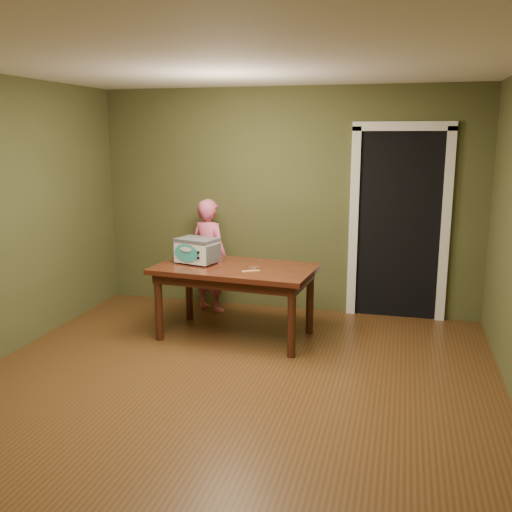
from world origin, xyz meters
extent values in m
plane|color=#553618|center=(0.00, 0.00, 0.00)|extent=(5.00, 5.00, 0.00)
cube|color=#4A4D29|center=(0.00, 2.50, 1.30)|extent=(4.50, 0.02, 2.60)
cube|color=white|center=(0.00, 0.00, 2.60)|extent=(4.50, 5.00, 0.02)
cube|color=black|center=(1.30, 2.80, 1.05)|extent=(0.90, 0.60, 2.10)
cube|color=black|center=(1.30, 2.48, 1.05)|extent=(0.90, 0.02, 2.10)
cube|color=white|center=(0.80, 2.47, 1.05)|extent=(0.10, 0.06, 2.20)
cube|color=white|center=(1.80, 2.47, 1.05)|extent=(0.10, 0.06, 2.20)
cube|color=white|center=(1.30, 2.47, 2.15)|extent=(1.10, 0.06, 0.10)
cube|color=#3B150D|center=(-0.28, 1.36, 0.72)|extent=(1.67, 1.03, 0.05)
cube|color=#37180D|center=(-0.28, 1.36, 0.65)|extent=(1.54, 0.90, 0.10)
cylinder|color=#37180D|center=(-1.01, 1.08, 0.35)|extent=(0.08, 0.08, 0.70)
cylinder|color=#37180D|center=(-0.95, 1.77, 0.35)|extent=(0.08, 0.08, 0.70)
cylinder|color=#37180D|center=(0.38, 0.96, 0.35)|extent=(0.08, 0.08, 0.70)
cylinder|color=#37180D|center=(0.44, 1.65, 0.35)|extent=(0.08, 0.08, 0.70)
cylinder|color=#4C4F54|center=(-0.89, 1.35, 0.76)|extent=(0.03, 0.03, 0.02)
cylinder|color=#4C4F54|center=(-0.84, 1.55, 0.76)|extent=(0.03, 0.03, 0.02)
cylinder|color=#4C4F54|center=(-0.58, 1.26, 0.76)|extent=(0.03, 0.03, 0.02)
cylinder|color=#4C4F54|center=(-0.52, 1.47, 0.76)|extent=(0.03, 0.03, 0.02)
cube|color=white|center=(-0.71, 1.41, 0.88)|extent=(0.45, 0.37, 0.22)
cube|color=#4C4F54|center=(-0.71, 1.41, 1.00)|extent=(0.46, 0.38, 0.03)
cube|color=#4C4F54|center=(-0.91, 1.46, 0.88)|extent=(0.08, 0.25, 0.17)
cube|color=#4C4F54|center=(-0.51, 1.35, 0.88)|extent=(0.08, 0.25, 0.17)
ellipsoid|color=teal|center=(-0.78, 1.28, 0.88)|extent=(0.29, 0.09, 0.19)
cylinder|color=black|center=(-0.63, 1.24, 0.90)|extent=(0.03, 0.02, 0.03)
cylinder|color=black|center=(-0.63, 1.24, 0.85)|extent=(0.03, 0.02, 0.02)
cylinder|color=silver|center=(-0.07, 1.30, 0.76)|extent=(0.10, 0.10, 0.02)
cylinder|color=#492818|center=(-0.07, 1.30, 0.77)|extent=(0.09, 0.09, 0.01)
cube|color=#E4C063|center=(-0.07, 1.20, 0.75)|extent=(0.17, 0.11, 0.01)
imported|color=#DD5B80|center=(-0.84, 2.15, 0.67)|extent=(0.57, 0.48, 1.34)
camera|label=1|loc=(1.34, -4.04, 2.06)|focal=40.00mm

